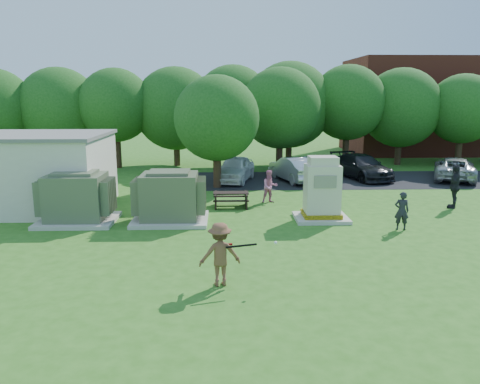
{
  "coord_description": "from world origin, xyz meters",
  "views": [
    {
      "loc": [
        -0.6,
        -13.86,
        5.06
      ],
      "look_at": [
        0.0,
        4.0,
        1.3
      ],
      "focal_mm": 35.0,
      "sensor_mm": 36.0,
      "label": 1
    }
  ],
  "objects_px": {
    "generator_cabinet": "(322,192)",
    "person_walking_right": "(455,187)",
    "transformer_left": "(77,199)",
    "transformer_right": "(170,198)",
    "batter": "(220,254)",
    "car_white": "(235,169)",
    "car_dark": "(361,166)",
    "car_silver_a": "(294,169)",
    "person_by_generator": "(402,211)",
    "picnic_table": "(231,198)",
    "car_silver_b": "(455,168)",
    "person_at_picnic": "(270,187)"
  },
  "relations": [
    {
      "from": "transformer_left",
      "to": "car_dark",
      "type": "distance_m",
      "value": 17.15
    },
    {
      "from": "transformer_right",
      "to": "car_silver_b",
      "type": "relative_size",
      "value": 0.62
    },
    {
      "from": "batter",
      "to": "generator_cabinet",
      "type": "bearing_deg",
      "value": -132.23
    },
    {
      "from": "car_white",
      "to": "picnic_table",
      "type": "bearing_deg",
      "value": -77.96
    },
    {
      "from": "generator_cabinet",
      "to": "batter",
      "type": "bearing_deg",
      "value": -122.0
    },
    {
      "from": "batter",
      "to": "car_white",
      "type": "distance_m",
      "value": 15.3
    },
    {
      "from": "person_by_generator",
      "to": "car_dark",
      "type": "bearing_deg",
      "value": -88.58
    },
    {
      "from": "generator_cabinet",
      "to": "picnic_table",
      "type": "relative_size",
      "value": 1.63
    },
    {
      "from": "person_by_generator",
      "to": "car_white",
      "type": "xyz_separation_m",
      "value": [
        -6.05,
        10.27,
        -0.01
      ]
    },
    {
      "from": "picnic_table",
      "to": "person_at_picnic",
      "type": "distance_m",
      "value": 2.05
    },
    {
      "from": "car_white",
      "to": "car_silver_a",
      "type": "xyz_separation_m",
      "value": [
        3.49,
        -0.04,
        -0.01
      ]
    },
    {
      "from": "car_silver_b",
      "to": "car_white",
      "type": "bearing_deg",
      "value": 24.76
    },
    {
      "from": "transformer_right",
      "to": "car_silver_b",
      "type": "height_order",
      "value": "transformer_right"
    },
    {
      "from": "person_walking_right",
      "to": "car_white",
      "type": "distance_m",
      "value": 11.92
    },
    {
      "from": "transformer_right",
      "to": "person_walking_right",
      "type": "relative_size",
      "value": 1.53
    },
    {
      "from": "car_white",
      "to": "person_walking_right",
      "type": "bearing_deg",
      "value": -20.44
    },
    {
      "from": "picnic_table",
      "to": "transformer_left",
      "type": "bearing_deg",
      "value": -159.03
    },
    {
      "from": "person_by_generator",
      "to": "transformer_left",
      "type": "bearing_deg",
      "value": 3.31
    },
    {
      "from": "person_at_picnic",
      "to": "person_walking_right",
      "type": "bearing_deg",
      "value": -22.36
    },
    {
      "from": "person_by_generator",
      "to": "person_at_picnic",
      "type": "distance_m",
      "value": 6.52
    },
    {
      "from": "person_walking_right",
      "to": "car_silver_a",
      "type": "height_order",
      "value": "person_walking_right"
    },
    {
      "from": "picnic_table",
      "to": "car_silver_b",
      "type": "relative_size",
      "value": 0.33
    },
    {
      "from": "generator_cabinet",
      "to": "person_walking_right",
      "type": "height_order",
      "value": "generator_cabinet"
    },
    {
      "from": "transformer_left",
      "to": "transformer_right",
      "type": "distance_m",
      "value": 3.7
    },
    {
      "from": "person_by_generator",
      "to": "car_silver_a",
      "type": "height_order",
      "value": "person_by_generator"
    },
    {
      "from": "transformer_left",
      "to": "generator_cabinet",
      "type": "distance_m",
      "value": 9.85
    },
    {
      "from": "picnic_table",
      "to": "car_white",
      "type": "height_order",
      "value": "car_white"
    },
    {
      "from": "car_silver_a",
      "to": "transformer_right",
      "type": "bearing_deg",
      "value": 37.26
    },
    {
      "from": "person_by_generator",
      "to": "person_walking_right",
      "type": "relative_size",
      "value": 0.75
    },
    {
      "from": "person_walking_right",
      "to": "car_dark",
      "type": "bearing_deg",
      "value": -133.69
    },
    {
      "from": "batter",
      "to": "car_silver_a",
      "type": "bearing_deg",
      "value": -115.81
    },
    {
      "from": "transformer_left",
      "to": "car_silver_a",
      "type": "relative_size",
      "value": 0.68
    },
    {
      "from": "batter",
      "to": "car_dark",
      "type": "height_order",
      "value": "batter"
    },
    {
      "from": "car_silver_b",
      "to": "person_at_picnic",
      "type": "bearing_deg",
      "value": 50.32
    },
    {
      "from": "transformer_right",
      "to": "picnic_table",
      "type": "bearing_deg",
      "value": 43.64
    },
    {
      "from": "car_white",
      "to": "car_silver_a",
      "type": "distance_m",
      "value": 3.49
    },
    {
      "from": "person_by_generator",
      "to": "car_white",
      "type": "relative_size",
      "value": 0.34
    },
    {
      "from": "transformer_left",
      "to": "transformer_right",
      "type": "xyz_separation_m",
      "value": [
        3.7,
        0.0,
        0.0
      ]
    },
    {
      "from": "generator_cabinet",
      "to": "picnic_table",
      "type": "height_order",
      "value": "generator_cabinet"
    },
    {
      "from": "person_at_picnic",
      "to": "car_dark",
      "type": "relative_size",
      "value": 0.31
    },
    {
      "from": "batter",
      "to": "car_silver_a",
      "type": "xyz_separation_m",
      "value": [
        4.25,
        15.24,
        -0.14
      ]
    },
    {
      "from": "car_white",
      "to": "car_silver_a",
      "type": "relative_size",
      "value": 0.98
    },
    {
      "from": "transformer_right",
      "to": "car_silver_b",
      "type": "distance_m",
      "value": 18.33
    },
    {
      "from": "picnic_table",
      "to": "car_silver_b",
      "type": "bearing_deg",
      "value": 25.8
    },
    {
      "from": "generator_cabinet",
      "to": "car_dark",
      "type": "distance_m",
      "value": 10.47
    },
    {
      "from": "person_by_generator",
      "to": "car_dark",
      "type": "relative_size",
      "value": 0.3
    },
    {
      "from": "batter",
      "to": "car_white",
      "type": "xyz_separation_m",
      "value": [
        0.76,
        15.28,
        -0.14
      ]
    },
    {
      "from": "car_white",
      "to": "car_silver_a",
      "type": "height_order",
      "value": "car_white"
    },
    {
      "from": "batter",
      "to": "person_at_picnic",
      "type": "bearing_deg",
      "value": -113.44
    },
    {
      "from": "generator_cabinet",
      "to": "car_white",
      "type": "distance_m",
      "value": 9.36
    }
  ]
}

